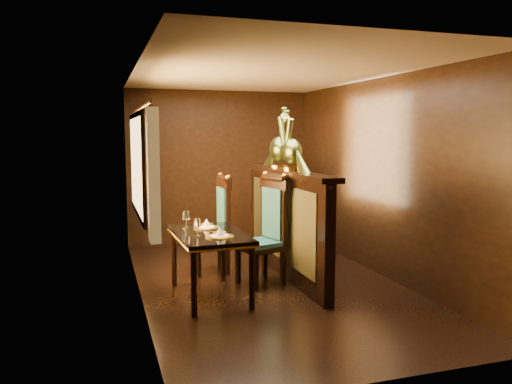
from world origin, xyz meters
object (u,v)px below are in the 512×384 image
dining_table (209,239)px  peacock_left (292,140)px  chair_right (218,221)px  chair_left (269,226)px  peacock_right (279,138)px

dining_table → peacock_left: bearing=14.8°
dining_table → chair_right: bearing=69.1°
chair_left → peacock_left: 1.07m
peacock_left → chair_left: bearing=-176.6°
chair_right → peacock_left: (0.77, -0.63, 1.05)m
chair_left → peacock_left: bearing=-12.7°
chair_right → peacock_right: peacock_right is taller
chair_left → chair_right: size_ratio=1.04×
dining_table → peacock_right: (1.10, 0.79, 1.09)m
peacock_right → peacock_left: bearing=-90.0°
peacock_left → peacock_right: size_ratio=0.95×
chair_right → peacock_right: 1.33m
dining_table → peacock_right: size_ratio=1.63×
peacock_left → chair_right: bearing=140.4°
dining_table → chair_left: bearing=19.4°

